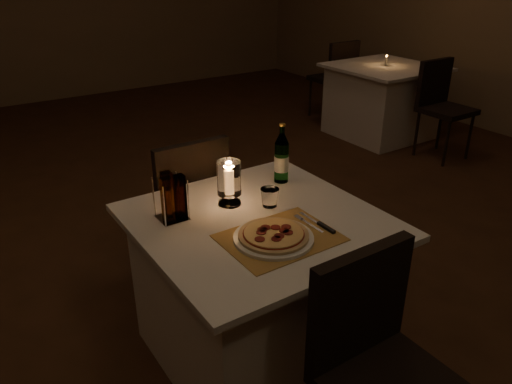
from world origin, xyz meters
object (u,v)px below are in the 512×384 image
plate (274,238)px  pizza (274,234)px  chair_far (186,198)px  tumbler (270,197)px  water_bottle (281,159)px  neighbor_table_right (382,101)px  chair_near (377,353)px  hurricane_candle (229,180)px  main_table (258,289)px

plate → pizza: bearing=-74.8°
chair_far → tumbler: bearing=-80.2°
water_bottle → neighbor_table_right: water_bottle is taller
tumbler → chair_near: bearing=-97.9°
tumbler → hurricane_candle: size_ratio=0.41×
chair_near → water_bottle: size_ratio=3.01×
water_bottle → pizza: bearing=-129.2°
pizza → water_bottle: water_bottle is taller
main_table → neighbor_table_right: same height
hurricane_candle → water_bottle: bearing=12.3°
tumbler → hurricane_candle: 0.20m
main_table → chair_near: size_ratio=1.11×
main_table → pizza: pizza is taller
pizza → tumbler: 0.30m
hurricane_candle → neighbor_table_right: 3.50m
tumbler → pizza: bearing=-122.1°
main_table → water_bottle: 0.64m
water_bottle → chair_near: bearing=-107.8°
tumbler → water_bottle: bearing=43.2°
neighbor_table_right → chair_near: bearing=-137.0°
plate → hurricane_candle: size_ratio=1.54×
chair_near → chair_far: 1.43m
water_bottle → neighbor_table_right: (2.60, 1.74, -0.49)m
water_bottle → neighbor_table_right: bearing=33.7°
pizza → plate: bearing=105.2°
pizza → neighbor_table_right: pizza is taller
chair_far → plate: bearing=-93.2°
chair_far → plate: size_ratio=2.81×
main_table → pizza: 0.44m
pizza → hurricane_candle: bearing=86.9°
plate → chair_far: bearing=86.8°
main_table → tumbler: tumbler is taller
main_table → water_bottle: (0.31, 0.27, 0.49)m
chair_far → main_table: bearing=-90.0°
main_table → hurricane_candle: (-0.03, 0.19, 0.49)m
main_table → chair_far: (-0.00, 0.71, 0.18)m
pizza → neighbor_table_right: bearing=36.4°
chair_near → plate: 0.57m
main_table → plate: size_ratio=3.12×
main_table → chair_far: bearing=90.0°
main_table → neighbor_table_right: size_ratio=1.00×
chair_far → water_bottle: water_bottle is taller
pizza → water_bottle: (0.36, 0.45, 0.09)m
chair_far → tumbler: size_ratio=10.67×
plate → tumbler: bearing=57.8°
chair_far → tumbler: 0.69m
hurricane_candle → neighbor_table_right: hurricane_candle is taller
tumbler → water_bottle: (0.20, 0.19, 0.08)m
plate → hurricane_candle: (0.02, 0.37, 0.11)m
chair_near → neighbor_table_right: 3.99m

